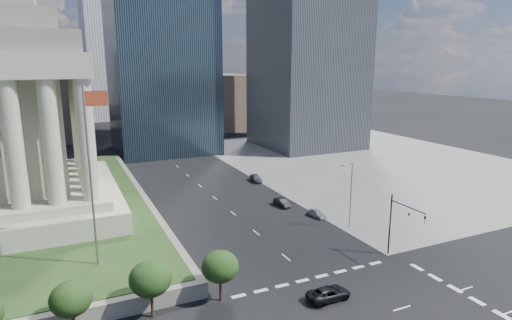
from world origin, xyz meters
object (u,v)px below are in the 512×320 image
pickup_truck (329,293)px  parked_sedan_mid (282,202)px  parked_sedan_far (256,178)px  parked_sedan_near (317,213)px  traffic_signal_ne (401,220)px  flagpole (91,167)px  street_lamp_north (350,191)px

pickup_truck → parked_sedan_mid: 30.00m
parked_sedan_mid → parked_sedan_far: parked_sedan_far is taller
parked_sedan_near → parked_sedan_far: parked_sedan_far is taller
traffic_signal_ne → parked_sedan_far: traffic_signal_ne is taller
flagpole → pickup_truck: flagpole is taller
traffic_signal_ne → parked_sedan_far: (-1.00, 40.36, -4.48)m
parked_sedan_near → parked_sedan_far: bearing=83.5°
street_lamp_north → parked_sedan_far: 29.52m
flagpole → parked_sedan_near: size_ratio=5.53×
street_lamp_north → parked_sedan_mid: size_ratio=2.47×
pickup_truck → parked_sedan_mid: bearing=-20.4°
pickup_truck → parked_sedan_far: size_ratio=1.07×
flagpole → parked_sedan_far: 46.55m
parked_sedan_mid → traffic_signal_ne: bearing=-82.4°
parked_sedan_far → pickup_truck: bearing=-97.3°
pickup_truck → parked_sedan_near: size_ratio=1.33×
street_lamp_north → parked_sedan_far: street_lamp_north is taller
flagpole → parked_sedan_far: bearing=42.0°
street_lamp_north → parked_sedan_far: bearing=93.6°
street_lamp_north → pickup_truck: (-14.06, -15.51, -4.99)m
pickup_truck → parked_sedan_mid: (9.73, 28.37, 0.00)m
parked_sedan_far → parked_sedan_near: bearing=-82.0°
traffic_signal_ne → parked_sedan_far: size_ratio=1.78×
street_lamp_north → parked_sedan_mid: street_lamp_north is taller
parked_sedan_mid → pickup_truck: bearing=-109.5°
parked_sedan_near → parked_sedan_far: (0.00, 23.26, 0.15)m
street_lamp_north → traffic_signal_ne: bearing=-94.2°
pickup_truck → parked_sedan_near: pickup_truck is taller
traffic_signal_ne → street_lamp_north: (0.83, 11.30, 0.41)m
parked_sedan_near → parked_sedan_mid: parked_sedan_mid is taller
traffic_signal_ne → parked_sedan_mid: traffic_signal_ne is taller
traffic_signal_ne → flagpole: bearing=163.3°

